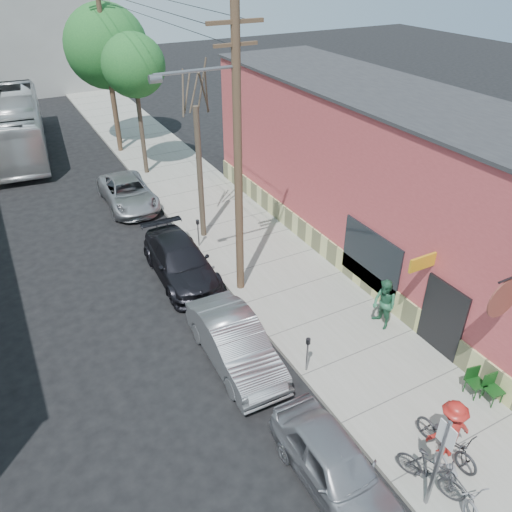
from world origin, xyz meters
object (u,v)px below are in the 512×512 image
patio_chair_a (494,390)px  car_3 (128,193)px  car_1 (235,343)px  parked_bike_b (458,484)px  cyclist (450,430)px  car_0 (335,465)px  patron_green (384,304)px  tree_leafy_far (106,47)px  sign_post (440,457)px  parking_meter_far (198,229)px  car_2 (180,261)px  parked_bike_a (431,472)px  bus (17,125)px  utility_pole_near (236,155)px  tree_bare (200,175)px  tree_leafy_mid (134,66)px  patio_chair_b (476,383)px  parking_meter_near (308,349)px

patio_chair_a → car_3: bearing=114.7°
car_1 → car_3: car_1 is taller
patio_chair_a → parked_bike_b: parked_bike_b is taller
cyclist → car_0: cyclist is taller
patron_green → tree_leafy_far: bearing=-168.9°
sign_post → tree_leafy_far: bearing=89.1°
parking_meter_far → parked_bike_b: bearing=-86.7°
car_2 → patio_chair_a: bearing=-60.3°
parked_bike_a → car_0: size_ratio=0.42×
parking_meter_far → bus: bus is taller
tree_leafy_far → patio_chair_a: size_ratio=9.52×
sign_post → utility_pole_near: size_ratio=0.28×
patron_green → parked_bike_b: size_ratio=0.95×
tree_bare → bus: (-5.77, 15.68, -1.32)m
patron_green → parking_meter_far: bearing=-152.8°
patio_chair_a → car_0: 5.40m
car_2 → bus: (-3.77, 18.13, 0.97)m
patron_green → cyclist: (-1.92, -4.69, -0.01)m
tree_leafy_mid → utility_pole_near: bearing=-91.9°
tree_leafy_far → parking_meter_far: bearing=-92.2°
cyclist → car_2: 11.30m
utility_pole_near → sign_post: bearing=-90.2°
cyclist → sign_post: bearing=46.0°
patio_chair_b → cyclist: bearing=-143.9°
utility_pole_near → car_0: bearing=-100.9°
patron_green → parking_meter_near: bearing=-76.8°
tree_leafy_far → car_1: 22.26m
tree_bare → bus: 16.76m
sign_post → tree_leafy_mid: (0.45, 22.40, 4.11)m
patron_green → car_2: patron_green is taller
utility_pole_near → car_1: (-1.81, -3.36, -4.66)m
cyclist → parked_bike_b: bearing=71.3°
car_0 → car_2: car_2 is taller
parking_meter_far → utility_pole_near: size_ratio=0.12×
parking_meter_near → car_1: size_ratio=0.27×
parked_bike_a → patron_green: bearing=38.6°
patio_chair_a → parked_bike_a: 3.66m
sign_post → parking_meter_far: sign_post is taller
car_1 → car_2: (0.22, 5.27, -0.03)m
car_1 → utility_pole_near: bearing=62.8°
parked_bike_a → parked_bike_b: (0.33, -0.52, -0.02)m
car_0 → patio_chair_b: bearing=3.7°
tree_bare → car_2: tree_bare is taller
tree_leafy_mid → tree_leafy_far: (0.00, 5.53, 0.13)m
parking_meter_near → patron_green: bearing=9.3°
sign_post → car_2: 11.86m
sign_post → patio_chair_a: size_ratio=3.18×
sign_post → patio_chair_b: size_ratio=3.18×
sign_post → car_3: size_ratio=0.58×
car_1 → tree_leafy_mid: bearing=83.2°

